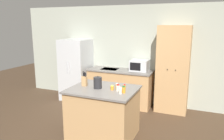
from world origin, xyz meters
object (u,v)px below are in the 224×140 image
(microwave, at_px, (139,65))
(fire_extinguisher, at_px, (61,89))
(knife_block, at_px, (84,81))
(spice_bottle_orange_cap, at_px, (120,91))
(spice_bottle_tall_dark, at_px, (118,88))
(spice_bottle_pale_salt, at_px, (124,90))
(spice_bottle_short_red, at_px, (112,88))
(kettle, at_px, (98,83))
(refrigerator, at_px, (76,70))
(pantry_cabinet, at_px, (173,69))
(spice_bottle_green_herb, at_px, (117,87))
(spice_bottle_amber_oil, at_px, (124,87))

(microwave, xyz_separation_m, fire_extinguisher, (-2.33, -0.17, -0.86))
(knife_block, bearing_deg, microwave, 71.98)
(spice_bottle_orange_cap, bearing_deg, spice_bottle_tall_dark, 126.83)
(spice_bottle_orange_cap, bearing_deg, fire_extinguisher, 144.51)
(spice_bottle_pale_salt, height_order, fire_extinguisher, spice_bottle_pale_salt)
(spice_bottle_short_red, bearing_deg, kettle, -177.72)
(knife_block, xyz_separation_m, spice_bottle_pale_salt, (0.84, -0.12, -0.04))
(spice_bottle_orange_cap, bearing_deg, refrigerator, 137.72)
(pantry_cabinet, xyz_separation_m, knife_block, (-1.43, -1.76, 0.00))
(pantry_cabinet, height_order, fire_extinguisher, pantry_cabinet)
(pantry_cabinet, bearing_deg, spice_bottle_tall_dark, -111.58)
(spice_bottle_tall_dark, relative_size, spice_bottle_orange_cap, 1.08)
(fire_extinguisher, bearing_deg, refrigerator, 1.95)
(spice_bottle_pale_salt, bearing_deg, knife_block, 171.99)
(microwave, distance_m, spice_bottle_short_red, 1.83)
(refrigerator, bearing_deg, spice_bottle_short_red, -42.97)
(spice_bottle_green_herb, distance_m, spice_bottle_pale_salt, 0.23)
(spice_bottle_green_herb, bearing_deg, microwave, 92.41)
(kettle, bearing_deg, spice_bottle_green_herb, 10.31)
(spice_bottle_tall_dark, distance_m, spice_bottle_amber_oil, 0.15)
(spice_bottle_short_red, xyz_separation_m, spice_bottle_pale_salt, (0.26, -0.09, 0.02))
(spice_bottle_amber_oil, height_order, spice_bottle_green_herb, spice_bottle_green_herb)
(knife_block, height_order, spice_bottle_amber_oil, knife_block)
(spice_bottle_orange_cap, bearing_deg, kettle, 163.81)
(spice_bottle_tall_dark, height_order, fire_extinguisher, spice_bottle_tall_dark)
(knife_block, bearing_deg, spice_bottle_tall_dark, -4.74)
(refrigerator, height_order, spice_bottle_amber_oil, refrigerator)
(spice_bottle_orange_cap, bearing_deg, spice_bottle_green_herb, 124.35)
(pantry_cabinet, bearing_deg, spice_bottle_amber_oil, -110.57)
(microwave, relative_size, fire_extinguisher, 0.91)
(refrigerator, height_order, spice_bottle_green_herb, refrigerator)
(microwave, height_order, fire_extinguisher, microwave)
(spice_bottle_short_red, height_order, fire_extinguisher, spice_bottle_short_red)
(spice_bottle_amber_oil, xyz_separation_m, spice_bottle_green_herb, (-0.13, -0.03, 0.01))
(spice_bottle_tall_dark, relative_size, spice_bottle_green_herb, 1.10)
(spice_bottle_short_red, relative_size, spice_bottle_orange_cap, 0.71)
(pantry_cabinet, bearing_deg, refrigerator, -177.69)
(fire_extinguisher, bearing_deg, knife_block, -43.14)
(pantry_cabinet, bearing_deg, spice_bottle_green_herb, -113.97)
(spice_bottle_short_red, bearing_deg, spice_bottle_pale_salt, -19.87)
(spice_bottle_green_herb, distance_m, fire_extinguisher, 2.99)
(spice_bottle_short_red, xyz_separation_m, spice_bottle_amber_oil, (0.21, 0.09, 0.01))
(refrigerator, relative_size, pantry_cabinet, 0.81)
(spice_bottle_pale_salt, distance_m, fire_extinguisher, 3.22)
(spice_bottle_orange_cap, xyz_separation_m, kettle, (-0.50, 0.15, 0.05))
(spice_bottle_tall_dark, height_order, kettle, kettle)
(microwave, bearing_deg, pantry_cabinet, -3.05)
(spice_bottle_amber_oil, distance_m, fire_extinguisher, 3.08)
(spice_bottle_amber_oil, height_order, fire_extinguisher, spice_bottle_amber_oil)
(fire_extinguisher, bearing_deg, spice_bottle_green_herb, -33.74)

